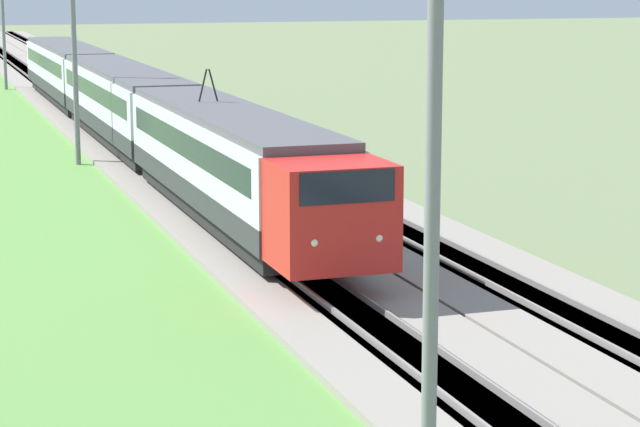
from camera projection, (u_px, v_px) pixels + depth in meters
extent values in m
cube|color=gray|center=(121.00, 143.00, 58.69)|extent=(240.00, 4.40, 0.30)
cube|color=gray|center=(214.00, 139.00, 60.10)|extent=(240.00, 4.40, 0.30)
cube|color=#4C4238|center=(121.00, 143.00, 58.69)|extent=(240.00, 1.57, 0.30)
cube|color=gray|center=(109.00, 139.00, 58.48)|extent=(240.00, 0.07, 0.15)
cube|color=gray|center=(132.00, 138.00, 58.81)|extent=(240.00, 0.07, 0.15)
cube|color=#4C4238|center=(214.00, 139.00, 60.10)|extent=(240.00, 1.57, 0.30)
cube|color=gray|center=(203.00, 135.00, 59.89)|extent=(240.00, 0.07, 0.15)
cube|color=gray|center=(225.00, 134.00, 60.22)|extent=(240.00, 0.07, 0.15)
cube|color=#5B8E42|center=(4.00, 150.00, 57.03)|extent=(240.00, 8.77, 0.12)
cube|color=red|center=(331.00, 214.00, 29.93)|extent=(2.40, 2.79, 2.55)
cube|color=black|center=(336.00, 182.00, 29.44)|extent=(1.72, 2.33, 0.76)
sphere|color=#F2EAC6|center=(314.00, 243.00, 28.69)|extent=(0.20, 0.20, 0.20)
sphere|color=#F2EAC6|center=(379.00, 238.00, 29.19)|extent=(0.20, 0.20, 0.20)
cube|color=#2D2D33|center=(229.00, 187.00, 39.31)|extent=(17.37, 2.91, 0.71)
cube|color=silver|center=(228.00, 147.00, 39.07)|extent=(17.37, 2.91, 1.83)
cube|color=black|center=(228.00, 142.00, 39.04)|extent=(15.98, 2.93, 0.77)
cube|color=#515156|center=(228.00, 114.00, 38.88)|extent=(17.37, 2.67, 0.25)
cube|color=black|center=(229.00, 206.00, 39.43)|extent=(16.50, 2.47, 0.55)
cylinder|color=black|center=(274.00, 247.00, 32.82)|extent=(0.86, 0.12, 0.86)
cylinder|color=black|center=(313.00, 244.00, 33.15)|extent=(0.86, 0.12, 0.86)
cube|color=#2D2D33|center=(125.00, 121.00, 57.16)|extent=(19.76, 2.91, 0.71)
cube|color=silver|center=(124.00, 93.00, 56.92)|extent=(19.76, 2.91, 1.83)
cube|color=black|center=(124.00, 90.00, 56.89)|extent=(18.18, 2.93, 0.77)
cube|color=#515156|center=(124.00, 70.00, 56.73)|extent=(19.76, 2.67, 0.25)
cube|color=black|center=(125.00, 134.00, 57.28)|extent=(18.77, 2.47, 0.55)
cube|color=#2D2D33|center=(68.00, 84.00, 76.13)|extent=(19.76, 2.91, 0.71)
cube|color=silver|center=(67.00, 64.00, 75.89)|extent=(19.76, 2.91, 1.83)
cube|color=black|center=(67.00, 61.00, 75.86)|extent=(18.18, 2.93, 0.77)
cube|color=#515156|center=(67.00, 46.00, 75.69)|extent=(19.76, 2.67, 0.25)
cube|color=black|center=(68.00, 95.00, 76.25)|extent=(18.77, 2.47, 0.55)
cylinder|color=black|center=(203.00, 85.00, 41.12)|extent=(0.06, 0.33, 1.08)
cylinder|color=black|center=(213.00, 85.00, 41.23)|extent=(0.06, 0.33, 1.08)
cube|color=black|center=(294.00, 278.00, 33.15)|extent=(0.10, 0.10, 0.00)
cylinder|color=slate|center=(432.00, 233.00, 17.12)|extent=(0.22, 0.22, 8.86)
cylinder|color=slate|center=(75.00, 63.00, 51.43)|extent=(0.22, 0.22, 8.68)
cylinder|color=slate|center=(4.00, 31.00, 85.78)|extent=(0.22, 0.22, 8.22)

